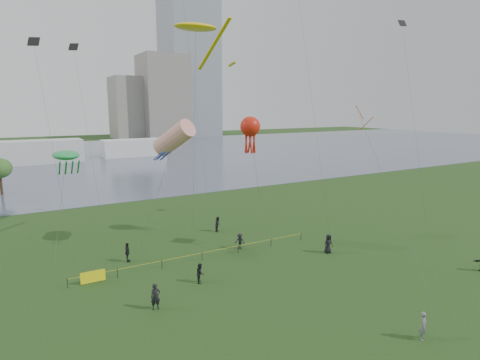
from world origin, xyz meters
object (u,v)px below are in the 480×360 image
kite_octopus (250,127)px  kite_flyer (423,326)px  fence (139,267)px  kite_stingray (196,28)px

kite_octopus → kite_flyer: bearing=-97.2°
fence → kite_octopus: bearing=15.8°
fence → kite_stingray: size_ratio=1.03×
fence → kite_flyer: (12.73, -19.11, 0.37)m
kite_flyer → kite_octopus: kite_octopus is taller
kite_flyer → kite_octopus: 25.73m
kite_stingray → kite_octopus: kite_stingray is taller
fence → kite_flyer: size_ratio=13.00×
fence → kite_octopus: 18.62m
kite_stingray → kite_flyer: bearing=-84.2°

